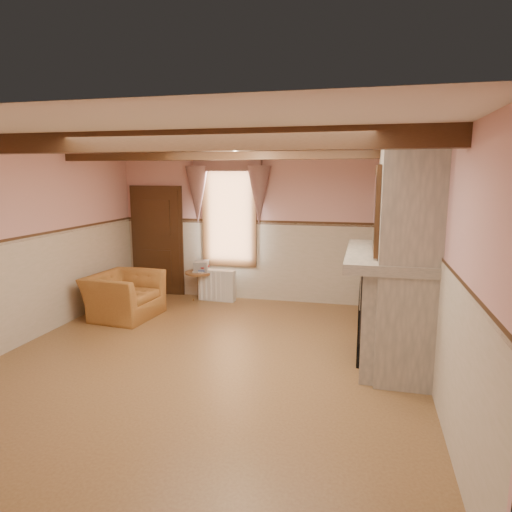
% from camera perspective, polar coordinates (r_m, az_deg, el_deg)
% --- Properties ---
extents(floor, '(5.50, 6.00, 0.01)m').
position_cam_1_polar(floor, '(6.19, -5.95, -12.57)').
color(floor, brown).
rests_on(floor, ground).
extents(ceiling, '(5.50, 6.00, 0.01)m').
position_cam_1_polar(ceiling, '(5.73, -6.48, 14.23)').
color(ceiling, silver).
rests_on(ceiling, wall_back).
extents(wall_back, '(5.50, 0.02, 2.80)m').
position_cam_1_polar(wall_back, '(8.66, 0.52, 3.59)').
color(wall_back, '#D49793').
rests_on(wall_back, floor).
extents(wall_front, '(5.50, 0.02, 2.80)m').
position_cam_1_polar(wall_front, '(3.22, -24.72, -8.57)').
color(wall_front, '#D49793').
rests_on(wall_front, floor).
extents(wall_left, '(0.02, 6.00, 2.80)m').
position_cam_1_polar(wall_left, '(7.21, -27.26, 1.15)').
color(wall_left, '#D49793').
rests_on(wall_left, floor).
extents(wall_right, '(0.02, 6.00, 2.80)m').
position_cam_1_polar(wall_right, '(5.52, 21.74, -0.86)').
color(wall_right, '#D49793').
rests_on(wall_right, floor).
extents(wainscot, '(5.50, 6.00, 1.50)m').
position_cam_1_polar(wainscot, '(5.95, -6.09, -5.88)').
color(wainscot, beige).
rests_on(wainscot, floor).
extents(chair_rail, '(5.50, 6.00, 0.08)m').
position_cam_1_polar(chair_rail, '(5.79, -6.22, 1.28)').
color(chair_rail, black).
rests_on(chair_rail, wainscot).
extents(firebox, '(0.20, 0.95, 0.90)m').
position_cam_1_polar(firebox, '(6.28, 13.56, -8.10)').
color(firebox, black).
rests_on(firebox, floor).
extents(armchair, '(1.10, 1.23, 0.74)m').
position_cam_1_polar(armchair, '(8.05, -16.16, -4.76)').
color(armchair, '#9E662D').
rests_on(armchair, floor).
extents(side_table, '(0.68, 0.68, 0.55)m').
position_cam_1_polar(side_table, '(8.90, -7.07, -3.67)').
color(side_table, brown).
rests_on(side_table, floor).
extents(book_stack, '(0.32, 0.37, 0.20)m').
position_cam_1_polar(book_stack, '(8.82, -6.86, -1.29)').
color(book_stack, '#B7AD8C').
rests_on(book_stack, side_table).
extents(radiator, '(0.71, 0.21, 0.60)m').
position_cam_1_polar(radiator, '(8.77, -4.90, -3.66)').
color(radiator, silver).
rests_on(radiator, floor).
extents(bowl, '(0.35, 0.35, 0.08)m').
position_cam_1_polar(bowl, '(6.00, 16.29, 0.89)').
color(bowl, brown).
rests_on(bowl, mantel).
extents(mantel_clock, '(0.14, 0.24, 0.20)m').
position_cam_1_polar(mantel_clock, '(6.81, 16.02, 2.45)').
color(mantel_clock, black).
rests_on(mantel_clock, mantel).
extents(oil_lamp, '(0.11, 0.11, 0.28)m').
position_cam_1_polar(oil_lamp, '(6.37, 16.19, 2.30)').
color(oil_lamp, '#BB7934').
rests_on(oil_lamp, mantel).
extents(candle_red, '(0.06, 0.06, 0.16)m').
position_cam_1_polar(candle_red, '(5.26, 16.66, 0.03)').
color(candle_red, maroon).
rests_on(candle_red, mantel).
extents(jar_yellow, '(0.06, 0.06, 0.12)m').
position_cam_1_polar(jar_yellow, '(5.78, 16.40, 0.72)').
color(jar_yellow, yellow).
rests_on(jar_yellow, mantel).
extents(fireplace, '(0.85, 2.00, 2.80)m').
position_cam_1_polar(fireplace, '(6.07, 17.94, 0.31)').
color(fireplace, gray).
rests_on(fireplace, floor).
extents(mantel, '(1.05, 2.05, 0.12)m').
position_cam_1_polar(mantel, '(6.07, 16.23, 0.01)').
color(mantel, gray).
rests_on(mantel, fireplace).
extents(overmantel_mirror, '(0.06, 1.44, 1.04)m').
position_cam_1_polar(overmantel_mirror, '(5.99, 14.74, 5.84)').
color(overmantel_mirror, silver).
rests_on(overmantel_mirror, fireplace).
extents(door, '(1.10, 0.10, 2.10)m').
position_cam_1_polar(door, '(9.34, -12.21, 1.68)').
color(door, black).
rests_on(door, floor).
extents(window, '(1.06, 0.08, 2.02)m').
position_cam_1_polar(window, '(8.76, -3.36, 5.29)').
color(window, white).
rests_on(window, wall_back).
extents(window_drapes, '(1.30, 0.14, 1.40)m').
position_cam_1_polar(window_drapes, '(8.64, -3.58, 9.21)').
color(window_drapes, gray).
rests_on(window_drapes, wall_back).
extents(ceiling_beam_front, '(5.50, 0.18, 0.20)m').
position_cam_1_polar(ceiling_beam_front, '(4.62, -11.70, 13.86)').
color(ceiling_beam_front, black).
rests_on(ceiling_beam_front, ceiling).
extents(ceiling_beam_back, '(5.50, 0.18, 0.20)m').
position_cam_1_polar(ceiling_beam_back, '(6.87, -2.95, 12.75)').
color(ceiling_beam_back, black).
rests_on(ceiling_beam_back, ceiling).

